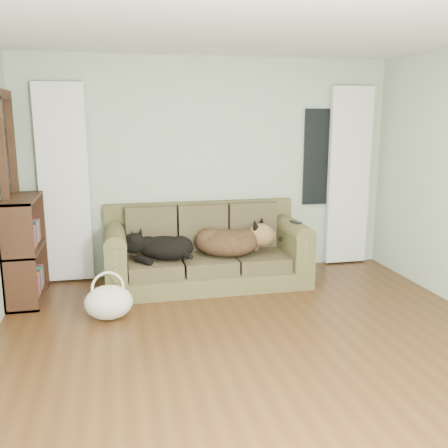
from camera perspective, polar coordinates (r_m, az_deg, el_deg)
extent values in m
plane|color=#432613|center=(4.11, 5.23, -15.45)|extent=(5.00, 5.00, 0.00)
plane|color=white|center=(3.71, 6.06, 22.94)|extent=(5.00, 5.00, 0.00)
cube|color=#A1BB9B|center=(6.10, -1.65, 6.50)|extent=(4.50, 0.04, 2.60)
cube|color=silver|center=(5.96, -17.81, 4.33)|extent=(0.55, 0.08, 2.25)
cube|color=silver|center=(6.62, 14.06, 5.28)|extent=(0.55, 0.08, 2.25)
cube|color=black|center=(6.49, 11.18, 7.50)|extent=(0.50, 0.03, 1.20)
cube|color=black|center=(5.68, -23.10, 2.56)|extent=(0.07, 0.60, 2.10)
cube|color=#4C4825|center=(5.72, -1.97, -2.55)|extent=(2.28, 0.98, 0.93)
ellipsoid|color=black|center=(5.57, -7.05, -2.71)|extent=(0.76, 0.67, 0.27)
ellipsoid|color=black|center=(5.69, 0.70, -2.20)|extent=(0.92, 0.81, 0.34)
cube|color=black|center=(5.73, 8.21, 0.24)|extent=(0.08, 0.17, 0.02)
ellipsoid|color=beige|center=(4.95, -13.04, -8.79)|extent=(0.51, 0.42, 0.33)
cube|color=black|center=(5.65, -21.78, -3.10)|extent=(0.34, 0.88, 1.09)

